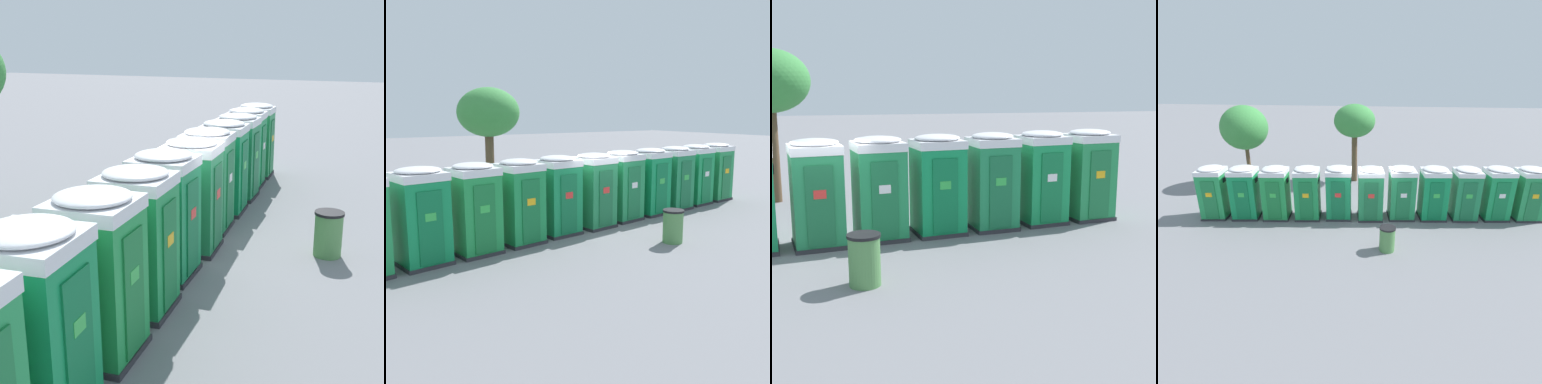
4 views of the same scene
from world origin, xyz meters
TOP-DOWN VIEW (x-y plane):
  - ground_plane at (0.00, 0.00)m, footprint 120.00×120.00m
  - portapotty_1 at (-5.91, -0.73)m, footprint 1.38×1.36m
  - portapotty_2 at (-4.43, -0.60)m, footprint 1.31×1.32m
  - portapotty_3 at (-2.95, -0.42)m, footprint 1.30×1.33m
  - portapotty_4 at (-1.48, -0.18)m, footprint 1.30×1.31m
  - portapotty_5 at (0.01, -0.09)m, footprint 1.33×1.35m
  - portapotty_6 at (1.48, 0.17)m, footprint 1.36×1.35m
  - portapotty_7 at (2.96, 0.31)m, footprint 1.37×1.34m
  - portapotty_8 at (4.45, 0.45)m, footprint 1.26×1.30m
  - portapotty_9 at (5.92, 0.68)m, footprint 1.34×1.34m
  - portapotty_10 at (7.40, 0.83)m, footprint 1.36×1.34m
  - street_tree_1 at (-1.38, 5.38)m, footprint 2.56×2.56m
  - trash_can at (0.88, -2.95)m, footprint 0.64×0.64m

SIDE VIEW (x-z plane):
  - ground_plane at x=0.00m, z-range 0.00..0.00m
  - trash_can at x=0.88m, z-range 0.00..1.01m
  - portapotty_7 at x=2.96m, z-range 0.01..2.55m
  - portapotty_10 at x=7.40m, z-range 0.01..2.55m
  - portapotty_1 at x=-5.91m, z-range 0.01..2.55m
  - portapotty_6 at x=1.48m, z-range 0.01..2.55m
  - portapotty_9 at x=5.92m, z-range 0.01..2.55m
  - portapotty_4 at x=-1.48m, z-range 0.01..2.55m
  - portapotty_2 at x=-4.43m, z-range 0.01..2.55m
  - portapotty_5 at x=0.01m, z-range 0.01..2.55m
  - portapotty_3 at x=-2.95m, z-range 0.01..2.55m
  - portapotty_8 at x=4.45m, z-range 0.01..2.55m
  - street_tree_1 at x=-1.38m, z-range 1.37..6.26m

